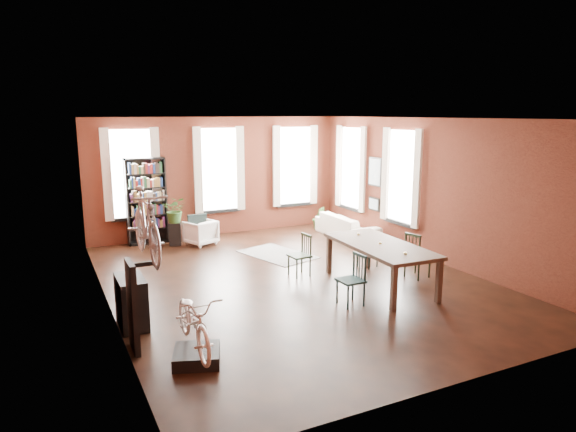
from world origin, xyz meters
TOP-DOWN VIEW (x-y plane):
  - room at (0.25, 0.62)m, footprint 9.00×9.04m
  - dining_table at (1.33, -1.08)m, footprint 1.24×2.54m
  - dining_chair_a at (0.30, -1.65)m, footprint 0.43×0.43m
  - dining_chair_b at (0.26, 0.20)m, footprint 0.43×0.43m
  - dining_chair_c at (2.37, -0.95)m, footprint 0.51×0.51m
  - dining_chair_d at (1.88, 0.10)m, footprint 0.47×0.47m
  - bookshelf at (-2.00, 4.30)m, footprint 1.00×0.32m
  - white_armchair at (-0.83, 3.58)m, footprint 0.87×0.84m
  - cream_sofa at (2.95, 2.60)m, footprint 0.61×2.08m
  - striped_rug at (0.52, 1.85)m, footprint 1.58×2.04m
  - bike_trainer at (-2.71, -2.52)m, footprint 0.78×0.78m
  - bike_wall_rack at (-3.40, -1.80)m, footprint 0.16×0.60m
  - console_table at (-3.28, -0.90)m, footprint 0.40×0.80m
  - plant_stand at (-1.41, 3.84)m, footprint 0.36×0.36m
  - plant_by_sofa at (2.77, 3.83)m, footprint 0.47×0.71m
  - plant_small at (3.00, -0.09)m, footprint 0.45×0.42m
  - bicycle_floor at (-2.72, -2.49)m, footprint 0.56×0.83m
  - bicycle_hung at (-3.15, -1.80)m, footprint 0.47×1.00m
  - plant_on_stand at (-1.39, 3.82)m, footprint 0.81×0.85m

SIDE VIEW (x-z plane):
  - striped_rug at x=0.52m, z-range 0.00..0.01m
  - plant_small at x=3.00m, z-range 0.00..0.15m
  - bike_trainer at x=-2.71m, z-range 0.00..0.18m
  - plant_by_sofa at x=2.77m, z-range 0.00..0.29m
  - plant_stand at x=-1.41m, z-range 0.00..0.57m
  - white_armchair at x=-0.83m, z-range 0.00..0.69m
  - dining_chair_d at x=1.88m, z-range 0.00..0.80m
  - console_table at x=-3.28m, z-range 0.00..0.80m
  - cream_sofa at x=2.95m, z-range 0.00..0.81m
  - dining_table at x=1.33m, z-range 0.00..0.85m
  - dining_chair_b at x=0.26m, z-range 0.00..0.86m
  - dining_chair_a at x=0.30m, z-range 0.00..0.90m
  - dining_chair_c at x=2.37m, z-range 0.00..0.93m
  - bike_wall_rack at x=-3.40m, z-range 0.00..1.30m
  - plant_on_stand at x=-1.39m, z-range 0.57..1.09m
  - bicycle_floor at x=-2.72m, z-range 0.18..1.74m
  - bookshelf at x=-2.00m, z-range 0.00..2.20m
  - bicycle_hung at x=-3.15m, z-range 1.30..2.96m
  - room at x=0.25m, z-range 0.53..3.75m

